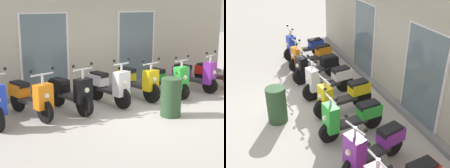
{
  "view_description": "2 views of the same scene",
  "coord_description": "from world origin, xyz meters",
  "views": [
    {
      "loc": [
        -4.71,
        -6.22,
        2.52
      ],
      "look_at": [
        -0.59,
        0.52,
        0.64
      ],
      "focal_mm": 54.13,
      "sensor_mm": 36.0,
      "label": 1
    },
    {
      "loc": [
        6.02,
        -1.23,
        3.84
      ],
      "look_at": [
        0.51,
        0.86,
        0.83
      ],
      "focal_mm": 44.32,
      "sensor_mm": 36.0,
      "label": 2
    }
  ],
  "objects": [
    {
      "name": "scooter_green",
      "position": [
        1.41,
        0.82,
        0.46
      ],
      "size": [
        0.57,
        1.57,
        1.19
      ],
      "color": "black",
      "rests_on": "ground_plane"
    },
    {
      "name": "storefront_facade",
      "position": [
        0.0,
        2.66,
        2.02
      ],
      "size": [
        10.71,
        0.5,
        4.16
      ],
      "color": "#B2AD9E",
      "rests_on": "ground_plane"
    },
    {
      "name": "scooter_purple",
      "position": [
        2.48,
        0.82,
        0.48
      ],
      "size": [
        0.73,
        1.47,
        1.22
      ],
      "color": "black",
      "rests_on": "ground_plane"
    },
    {
      "name": "ground_plane",
      "position": [
        0.0,
        0.0,
        0.0
      ],
      "size": [
        40.0,
        40.0,
        0.0
      ],
      "primitive_type": "plane",
      "color": "#A8A39E"
    },
    {
      "name": "scooter_black",
      "position": [
        -1.51,
        0.92,
        0.47
      ],
      "size": [
        0.68,
        1.61,
        1.23
      ],
      "color": "black",
      "rests_on": "ground_plane"
    },
    {
      "name": "scooter_orange",
      "position": [
        -2.46,
        1.01,
        0.47
      ],
      "size": [
        0.74,
        1.64,
        1.2
      ],
      "color": "black",
      "rests_on": "ground_plane"
    },
    {
      "name": "trash_bin",
      "position": [
        0.3,
        -0.6,
        0.44
      ],
      "size": [
        0.46,
        0.46,
        0.89
      ],
      "primitive_type": "cylinder",
      "color": "#2D4C2D",
      "rests_on": "ground_plane"
    },
    {
      "name": "scooter_white",
      "position": [
        -0.43,
        0.92,
        0.51
      ],
      "size": [
        0.61,
        1.56,
        1.25
      ],
      "color": "black",
      "rests_on": "ground_plane"
    },
    {
      "name": "scooter_yellow",
      "position": [
        0.51,
        1.01,
        0.49
      ],
      "size": [
        0.63,
        1.63,
        1.16
      ],
      "color": "black",
      "rests_on": "ground_plane"
    },
    {
      "name": "scooter_red",
      "position": [
        3.4,
        0.81,
        0.48
      ],
      "size": [
        0.59,
        1.53,
        1.26
      ],
      "color": "black",
      "rests_on": "ground_plane"
    }
  ]
}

